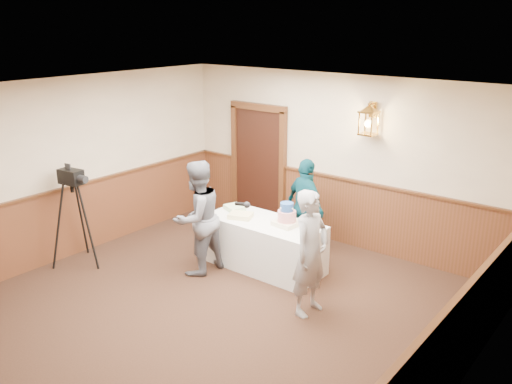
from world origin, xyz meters
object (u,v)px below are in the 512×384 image
Objects in this scene: assistant_p at (306,207)px; interviewer at (197,218)px; tv_camera_rig at (76,222)px; tiered_cake at (287,217)px; display_table at (264,244)px; sheet_cake_yellow at (240,216)px; baker at (311,253)px; sheet_cake_green at (235,208)px.

interviewer is at bearing 84.96° from assistant_p.
assistant_p is at bearing 37.67° from tv_camera_rig.
tiered_cake is 0.81m from assistant_p.
display_table is 0.63m from tiered_cake.
baker is (1.61, -0.57, 0.03)m from sheet_cake_yellow.
baker is at bearing -19.31° from sheet_cake_yellow.
tiered_cake is 0.24× the size of assistant_p.
baker is at bearing -22.06° from sheet_cake_green.
display_table is at bearing -7.65° from sheet_cake_green.
interviewer is 1.10× the size of assistant_p.
sheet_cake_green is at bearing -177.41° from interviewer.
sheet_cake_yellow is at bearing 156.56° from interviewer.
baker is at bearing 94.74° from interviewer.
display_table is at bearing 63.47° from baker.
baker is at bearing -39.87° from tiered_cake.
assistant_p is at bearing 78.19° from display_table.
sheet_cake_yellow is at bearing 72.86° from baker.
baker reaches higher than assistant_p.
tiered_cake is (0.36, 0.06, 0.51)m from display_table.
assistant_p reaches higher than tiered_cake.
tiered_cake is 0.75m from sheet_cake_yellow.
sheet_cake_green reaches higher than sheet_cake_yellow.
tv_camera_rig is (-2.32, -1.66, 0.30)m from display_table.
display_table is 2.87m from tv_camera_rig.
assistant_p is at bearing 42.18° from sheet_cake_green.
assistant_p is (-0.19, 0.78, -0.11)m from tiered_cake.
tv_camera_rig reaches higher than sheet_cake_yellow.
assistant_p is at bearing 155.20° from interviewer.
sheet_cake_yellow is 0.68m from interviewer.
tiered_cake is at bearing -1.74° from sheet_cake_green.
interviewer is (-0.67, -0.72, 0.48)m from display_table.
sheet_cake_green is 2.06m from baker.
assistant_p is (0.83, 0.75, -0.01)m from sheet_cake_green.
display_table is 5.30× the size of sheet_cake_yellow.
sheet_cake_green is 2.42m from tv_camera_rig.
sheet_cake_green is at bearing 70.10° from baker.
assistant_p is (0.85, 1.57, -0.08)m from interviewer.
sheet_cake_yellow is at bearing -166.29° from tiered_cake.
baker is 1.87m from assistant_p.
sheet_cake_yellow is 0.23× the size of tv_camera_rig.
baker is 1.09× the size of tv_camera_rig.
interviewer is at bearing -142.90° from tiered_cake.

